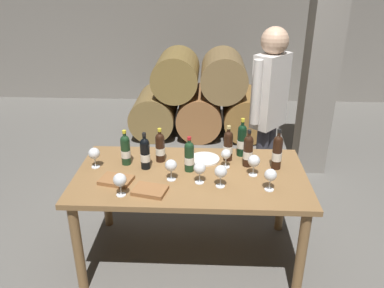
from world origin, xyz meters
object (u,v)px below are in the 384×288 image
wine_glass_7 (271,176)px  wine_glass_3 (94,154)px  wine_glass_0 (221,172)px  wine_glass_4 (200,169)px  wine_glass_6 (171,166)px  sommelier_presenting (269,105)px  wine_bottle_0 (228,145)px  wine_bottle_3 (242,140)px  wine_glass_5 (226,155)px  wine_bottle_4 (277,152)px  dining_table (191,184)px  wine_bottle_5 (189,156)px  tasting_notebook (116,180)px  wine_bottle_6 (145,153)px  wine_bottle_7 (248,150)px  wine_glass_2 (254,162)px  leather_ledger (150,190)px  wine_bottle_2 (160,147)px  wine_glass_1 (120,180)px  wine_bottle_1 (126,149)px  serving_plate (204,159)px

wine_glass_7 → wine_glass_3: bearing=167.9°
wine_glass_0 → wine_glass_4: (-0.15, 0.04, -0.00)m
wine_glass_6 → sommelier_presenting: sommelier_presenting is taller
wine_bottle_0 → wine_bottle_3: size_ratio=0.91×
wine_glass_5 → wine_glass_0: bearing=-99.1°
wine_bottle_4 → dining_table: bearing=-169.4°
wine_bottle_3 → wine_bottle_4: (0.25, -0.21, 0.00)m
wine_bottle_5 → tasting_notebook: wine_bottle_5 is taller
wine_bottle_5 → wine_glass_6: size_ratio=1.72×
wine_bottle_6 → wine_bottle_7: (0.77, 0.08, 0.00)m
wine_glass_2 → wine_glass_4: size_ratio=1.02×
leather_ledger → wine_glass_2: bearing=33.4°
wine_bottle_2 → wine_bottle_5: 0.28m
dining_table → wine_glass_1: 0.59m
wine_glass_6 → wine_glass_4: bearing=-9.2°
wine_bottle_1 → wine_glass_1: (0.05, -0.45, -0.01)m
wine_bottle_1 → wine_glass_5: wine_bottle_1 is taller
dining_table → wine_bottle_1: bearing=164.7°
wine_bottle_1 → sommelier_presenting: sommelier_presenting is taller
wine_bottle_5 → wine_glass_5: 0.28m
wine_bottle_2 → wine_bottle_3: wine_bottle_3 is taller
wine_bottle_0 → wine_bottle_5: (-0.29, -0.19, -0.01)m
wine_bottle_2 → wine_bottle_4: size_ratio=0.86×
wine_bottle_2 → wine_bottle_3: bearing=11.5°
wine_bottle_5 → wine_glass_3: 0.72m
wine_glass_4 → serving_plate: bearing=85.3°
wine_glass_1 → leather_ledger: size_ratio=0.74×
wine_bottle_4 → wine_bottle_7: 0.22m
wine_bottle_2 → wine_bottle_4: wine_bottle_4 is taller
wine_glass_3 → wine_bottle_0: bearing=9.6°
wine_bottle_4 → serving_plate: (-0.54, 0.11, -0.13)m
wine_glass_7 → wine_glass_6: bearing=170.9°
wine_bottle_2 → wine_glass_0: size_ratio=1.70×
wine_glass_6 → wine_bottle_6: bearing=141.1°
dining_table → tasting_notebook: bearing=-165.0°
wine_glass_1 → wine_glass_0: bearing=12.2°
dining_table → serving_plate: size_ratio=7.08×
wine_bottle_4 → wine_glass_5: size_ratio=2.14×
serving_plate → leather_ledger: bearing=-125.8°
serving_plate → wine_bottle_7: bearing=-13.8°
wine_glass_6 → serving_plate: wine_glass_6 is taller
wine_bottle_0 → wine_glass_4: wine_bottle_0 is taller
leather_ledger → wine_glass_6: bearing=67.1°
dining_table → wine_bottle_7: bearing=19.5°
sommelier_presenting → wine_glass_2: bearing=-104.7°
wine_bottle_0 → serving_plate: size_ratio=1.20×
wine_bottle_7 → wine_glass_5: (-0.17, -0.04, -0.02)m
wine_glass_6 → tasting_notebook: wine_glass_6 is taller
wine_bottle_0 → wine_glass_4: (-0.21, -0.37, -0.01)m
wine_glass_6 → wine_bottle_7: bearing=23.5°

